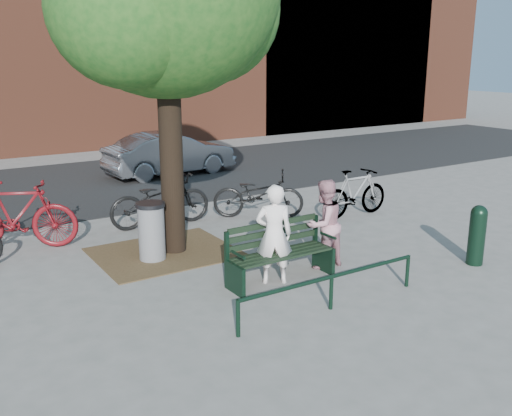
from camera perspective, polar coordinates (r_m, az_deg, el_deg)
ground at (r=9.00m, az=2.53°, el=-7.32°), size 90.00×90.00×0.00m
dirt_pit at (r=10.34m, az=-9.12°, el=-4.41°), size 2.40×2.00×0.02m
road at (r=16.39m, az=-14.81°, el=2.50°), size 40.00×7.00×0.01m
park_bench at (r=8.89m, az=2.27°, el=-4.30°), size 1.74×0.54×0.97m
guard_railing at (r=7.97m, az=7.56°, el=-7.34°), size 3.06×0.06×0.51m
person_left at (r=8.70m, az=1.80°, el=-2.65°), size 0.68×0.59×1.56m
person_right at (r=9.41m, az=6.80°, el=-1.61°), size 0.79×0.66×1.48m
bollard at (r=10.22m, az=21.25°, el=-2.33°), size 0.27×0.27×1.03m
litter_bin at (r=9.90m, az=-10.40°, el=-2.30°), size 0.50×0.50×1.01m
bicycle_b at (r=11.13m, az=-22.82°, el=-0.62°), size 2.19×1.47×1.29m
bicycle_c at (r=11.85m, az=-9.56°, el=0.82°), size 2.16×0.89×1.11m
bicycle_d at (r=12.59m, az=9.90°, el=1.51°), size 1.76×0.52×1.05m
bicycle_e at (r=12.31m, az=0.23°, el=1.36°), size 2.00×1.66×1.03m
parked_car at (r=16.98m, az=-8.59°, el=5.39°), size 3.90×1.59×1.26m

